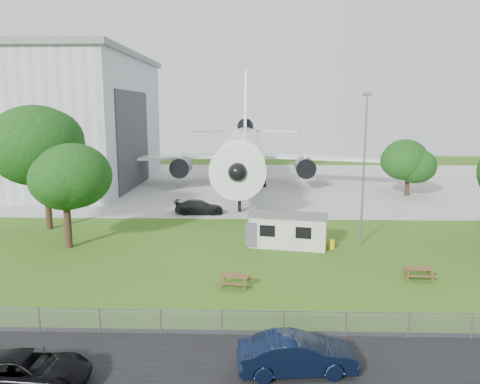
{
  "coord_description": "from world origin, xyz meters",
  "views": [
    {
      "loc": [
        -0.49,
        -30.71,
        10.89
      ],
      "look_at": [
        -1.64,
        8.0,
        4.0
      ],
      "focal_mm": 35.0,
      "sensor_mm": 36.0,
      "label": 1
    }
  ],
  "objects_px": {
    "picnic_west": "(235,287)",
    "car_centre_sedan": "(296,355)",
    "site_cabin": "(289,230)",
    "picnic_east": "(418,279)",
    "airliner": "(243,149)"
  },
  "relations": [
    {
      "from": "site_cabin",
      "to": "car_centre_sedan",
      "type": "relative_size",
      "value": 1.42
    },
    {
      "from": "car_centre_sedan",
      "to": "airliner",
      "type": "bearing_deg",
      "value": -2.67
    },
    {
      "from": "site_cabin",
      "to": "picnic_east",
      "type": "height_order",
      "value": "site_cabin"
    },
    {
      "from": "airliner",
      "to": "picnic_east",
      "type": "relative_size",
      "value": 26.52
    },
    {
      "from": "airliner",
      "to": "car_centre_sedan",
      "type": "xyz_separation_m",
      "value": [
        3.33,
        -48.55,
        -4.46
      ]
    },
    {
      "from": "picnic_west",
      "to": "picnic_east",
      "type": "relative_size",
      "value": 1.0
    },
    {
      "from": "picnic_east",
      "to": "airliner",
      "type": "bearing_deg",
      "value": 110.56
    },
    {
      "from": "site_cabin",
      "to": "picnic_east",
      "type": "xyz_separation_m",
      "value": [
        7.9,
        -7.23,
        -1.31
      ]
    },
    {
      "from": "car_centre_sedan",
      "to": "picnic_east",
      "type": "bearing_deg",
      "value": -45.07
    },
    {
      "from": "site_cabin",
      "to": "picnic_west",
      "type": "height_order",
      "value": "site_cabin"
    },
    {
      "from": "site_cabin",
      "to": "car_centre_sedan",
      "type": "distance_m",
      "value": 18.45
    },
    {
      "from": "airliner",
      "to": "site_cabin",
      "type": "xyz_separation_m",
      "value": [
        4.32,
        -30.14,
        -3.96
      ]
    },
    {
      "from": "picnic_west",
      "to": "car_centre_sedan",
      "type": "bearing_deg",
      "value": -57.34
    },
    {
      "from": "site_cabin",
      "to": "picnic_east",
      "type": "relative_size",
      "value": 3.86
    },
    {
      "from": "picnic_east",
      "to": "picnic_west",
      "type": "bearing_deg",
      "value": -169.38
    }
  ]
}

